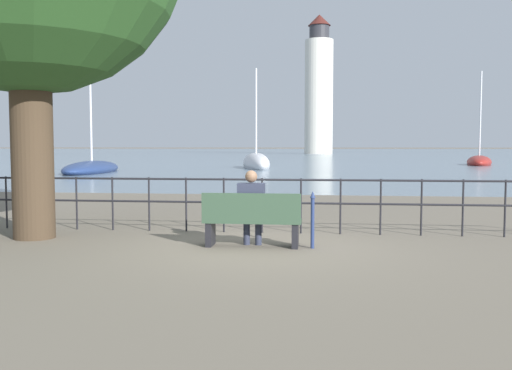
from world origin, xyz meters
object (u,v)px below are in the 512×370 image
sailboat_0 (92,169)px  sailboat_1 (256,164)px  closed_umbrella (313,216)px  seated_person_left (251,205)px  park_bench (252,221)px  sailboat_3 (479,162)px  harbor_lighthouse (319,90)px

sailboat_0 → sailboat_1: (9.50, 7.47, 0.13)m
closed_umbrella → seated_person_left: bearing=175.8°
park_bench → seated_person_left: 0.28m
seated_person_left → sailboat_3: (14.61, 41.99, -0.41)m
sailboat_1 → sailboat_0: bearing=-155.7°
park_bench → sailboat_1: (-3.76, 32.49, -0.07)m
closed_umbrella → sailboat_3: bearing=72.1°
park_bench → sailboat_0: size_ratio=0.18×
closed_umbrella → harbor_lighthouse: (-0.80, 108.06, 12.51)m
park_bench → sailboat_1: sailboat_1 is taller
sailboat_1 → park_bench: bearing=-97.3°
sailboat_1 → harbor_lighthouse: bearing=73.1°
seated_person_left → sailboat_0: sailboat_0 is taller
sailboat_0 → sailboat_3: 32.65m
closed_umbrella → sailboat_3: size_ratio=0.11×
harbor_lighthouse → sailboat_1: bearing=-93.0°
seated_person_left → sailboat_1: sailboat_1 is taller
closed_umbrella → harbor_lighthouse: 108.78m
park_bench → sailboat_0: bearing=117.9°
closed_umbrella → park_bench: bearing=180.0°
seated_person_left → sailboat_1: 32.63m
harbor_lighthouse → closed_umbrella: bearing=-89.6°
sailboat_1 → seated_person_left: bearing=-97.3°
sailboat_0 → harbor_lighthouse: 85.09m
sailboat_3 → park_bench: bearing=-94.4°
sailboat_0 → harbor_lighthouse: harbor_lighthouse is taller
closed_umbrella → sailboat_3: sailboat_3 is taller
sailboat_1 → harbor_lighthouse: harbor_lighthouse is taller
seated_person_left → harbor_lighthouse: harbor_lighthouse is taller
park_bench → harbor_lighthouse: 108.79m
closed_umbrella → sailboat_1: size_ratio=0.12×
park_bench → seated_person_left: size_ratio=1.28×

